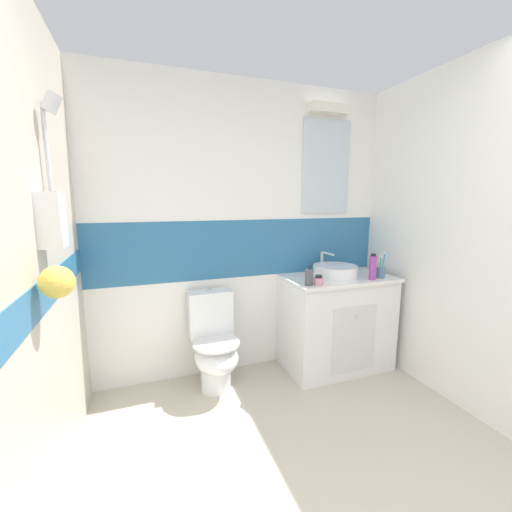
{
  "coord_description": "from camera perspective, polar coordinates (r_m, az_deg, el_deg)",
  "views": [
    {
      "loc": [
        -0.86,
        -0.26,
        1.52
      ],
      "look_at": [
        -0.05,
        2.0,
        1.1
      ],
      "focal_mm": 22.66,
      "sensor_mm": 36.0,
      "label": 1
    }
  ],
  "objects": [
    {
      "name": "hair_gel_jar",
      "position": [
        2.62,
        10.99,
        -4.3
      ],
      "size": [
        0.08,
        0.08,
        0.08
      ],
      "color": "pink",
      "rests_on": "vanity_cabinet"
    },
    {
      "name": "wall_left_shower_alcove",
      "position": [
        1.57,
        -37.53,
        -2.02
      ],
      "size": [
        0.26,
        3.48,
        2.5
      ],
      "color": "beige",
      "rests_on": "ground_plane"
    },
    {
      "name": "ground_plane",
      "position": [
        2.29,
        9.44,
        -32.5
      ],
      "size": [
        3.2,
        3.48,
        0.04
      ],
      "primitive_type": "cube",
      "color": "beige"
    },
    {
      "name": "soap_dispenser",
      "position": [
        2.6,
        9.33,
        -3.77
      ],
      "size": [
        0.06,
        0.06,
        0.17
      ],
      "color": "#4C4C51",
      "rests_on": "vanity_cabinet"
    },
    {
      "name": "vanity_cabinet",
      "position": [
        3.09,
        13.89,
        -11.16
      ],
      "size": [
        0.96,
        0.57,
        0.85
      ],
      "color": "white",
      "rests_on": "ground_plane"
    },
    {
      "name": "shampoo_bottle_tall",
      "position": [
        2.91,
        19.91,
        -1.89
      ],
      "size": [
        0.06,
        0.06,
        0.22
      ],
      "color": "#993F99",
      "rests_on": "vanity_cabinet"
    },
    {
      "name": "sink_basin",
      "position": [
        2.92,
        13.74,
        -2.54
      ],
      "size": [
        0.39,
        0.43,
        0.2
      ],
      "color": "white",
      "rests_on": "vanity_cabinet"
    },
    {
      "name": "wall_right_plain",
      "position": [
        2.67,
        36.58,
        2.13
      ],
      "size": [
        0.1,
        3.48,
        2.5
      ],
      "primitive_type": "cube",
      "color": "white",
      "rests_on": "ground_plane"
    },
    {
      "name": "wall_back_tiled",
      "position": [
        2.86,
        -1.89,
        4.66
      ],
      "size": [
        3.2,
        0.2,
        2.5
      ],
      "color": "white",
      "rests_on": "ground_plane"
    },
    {
      "name": "toilet",
      "position": [
        2.73,
        -7.39,
        -15.21
      ],
      "size": [
        0.37,
        0.5,
        0.8
      ],
      "color": "white",
      "rests_on": "ground_plane"
    },
    {
      "name": "toothbrush_cup",
      "position": [
        3.01,
        21.16,
        -2.59
      ],
      "size": [
        0.07,
        0.07,
        0.23
      ],
      "color": "#4C7299",
      "rests_on": "vanity_cabinet"
    }
  ]
}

